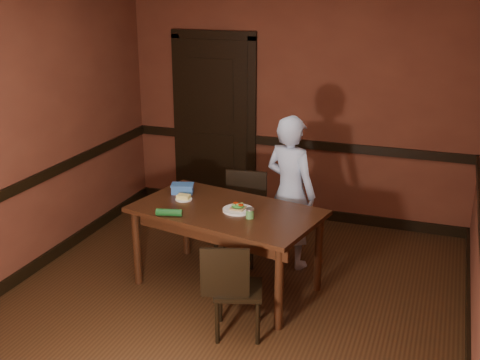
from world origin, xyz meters
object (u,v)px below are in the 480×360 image
Objects in this scene: person at (290,192)px; sandwich_plate at (238,209)px; food_tub at (183,188)px; sauce_jar at (250,213)px; dining_table at (227,248)px; cheese_saucer at (184,198)px; chair_near at (238,288)px; chair_far at (238,219)px.

person reaches higher than sandwich_plate.
sauce_jar is at bearing -42.75° from food_tub.
person is at bearing 69.85° from dining_table.
food_tub reaches higher than cheese_saucer.
cheese_saucer is (-0.57, 0.09, 0.00)m from sandwich_plate.
sauce_jar is 0.56× the size of cheese_saucer.
chair_near is at bearing -43.24° from cheese_saucer.
person is 1.04m from cheese_saucer.
sandwich_plate is (0.21, -0.57, 0.34)m from chair_far.
chair_near is 1.39m from person.
person is (0.51, 0.10, 0.31)m from chair_far.
cheese_saucer is at bearing -79.83° from food_tub.
cheese_saucer is (-0.46, 0.09, 0.40)m from dining_table.
cheese_saucer reaches higher than chair_near.
sauce_jar reaches higher than chair_near.
sauce_jar is at bearing -14.06° from dining_table.
food_tub is at bearing 154.82° from sauce_jar.
person is (0.05, 1.34, 0.36)m from chair_near.
sandwich_plate is (-0.25, 0.68, 0.39)m from chair_near.
person is at bearing -109.49° from chair_near.
person is at bearing 79.59° from sauce_jar.
person reaches higher than dining_table.
dining_table is 0.52m from sauce_jar.
chair_far is 0.59× the size of person.
food_tub is (-0.09, 0.17, 0.03)m from cheese_saucer.
person is at bearing 65.85° from sandwich_plate.
chair_near is 3.28× the size of food_tub.
person reaches higher than food_tub.
food_tub is (-0.66, 0.26, 0.03)m from sandwich_plate.
cheese_saucer is at bearing 170.80° from sandwich_plate.
chair_near is 0.53× the size of person.
chair_far is 10.19× the size of sauce_jar.
chair_far is 0.60m from person.
sauce_jar is (0.15, -0.12, 0.03)m from sandwich_plate.
person is 1.04m from food_tub.
cheese_saucer reaches higher than dining_table.
sandwich_plate is at bearing -87.21° from chair_near.
cheese_saucer is at bearing 163.39° from sauce_jar.
dining_table is 0.74m from food_tub.
dining_table is at bearing -79.51° from chair_near.
sauce_jar is at bearing -97.62° from chair_near.
sandwich_plate is 1.11× the size of food_tub.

